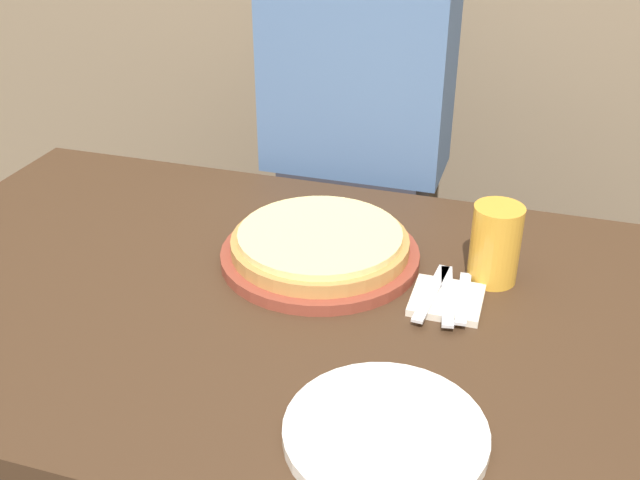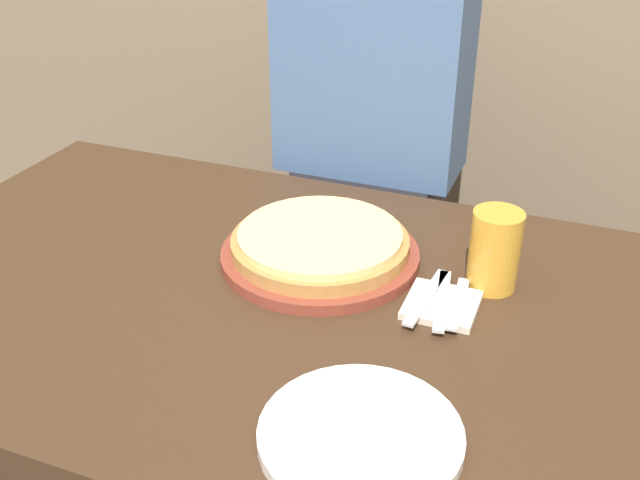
{
  "view_description": "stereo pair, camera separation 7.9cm",
  "coord_description": "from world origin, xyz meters",
  "px_view_note": "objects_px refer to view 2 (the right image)",
  "views": [
    {
      "loc": [
        0.3,
        -0.94,
        1.41
      ],
      "look_at": [
        -0.03,
        0.12,
        0.79
      ],
      "focal_mm": 42.0,
      "sensor_mm": 36.0,
      "label": 1
    },
    {
      "loc": [
        0.38,
        -0.91,
        1.41
      ],
      "look_at": [
        -0.03,
        0.12,
        0.79
      ],
      "focal_mm": 42.0,
      "sensor_mm": 36.0,
      "label": 2
    }
  ],
  "objects_px": {
    "dinner_plate": "(360,435)",
    "fork": "(426,297)",
    "spoon": "(458,304)",
    "pizza_on_board": "(320,247)",
    "beer_glass": "(495,247)",
    "dinner_knife": "(442,300)",
    "diner_person": "(369,195)"
  },
  "relations": [
    {
      "from": "spoon",
      "to": "fork",
      "type": "bearing_deg",
      "value": 180.0
    },
    {
      "from": "pizza_on_board",
      "to": "beer_glass",
      "type": "distance_m",
      "value": 0.29
    },
    {
      "from": "pizza_on_board",
      "to": "dinner_knife",
      "type": "height_order",
      "value": "pizza_on_board"
    },
    {
      "from": "fork",
      "to": "diner_person",
      "type": "xyz_separation_m",
      "value": [
        -0.27,
        0.53,
        -0.11
      ]
    },
    {
      "from": "dinner_plate",
      "to": "fork",
      "type": "height_order",
      "value": "dinner_plate"
    },
    {
      "from": "pizza_on_board",
      "to": "dinner_plate",
      "type": "xyz_separation_m",
      "value": [
        0.2,
        -0.39,
        -0.02
      ]
    },
    {
      "from": "pizza_on_board",
      "to": "beer_glass",
      "type": "height_order",
      "value": "beer_glass"
    },
    {
      "from": "dinner_plate",
      "to": "dinner_knife",
      "type": "xyz_separation_m",
      "value": [
        0.03,
        0.32,
        0.01
      ]
    },
    {
      "from": "diner_person",
      "to": "dinner_knife",
      "type": "bearing_deg",
      "value": -61.44
    },
    {
      "from": "spoon",
      "to": "diner_person",
      "type": "bearing_deg",
      "value": 120.59
    },
    {
      "from": "diner_person",
      "to": "fork",
      "type": "bearing_deg",
      "value": -63.55
    },
    {
      "from": "dinner_plate",
      "to": "fork",
      "type": "relative_size",
      "value": 1.48
    },
    {
      "from": "beer_glass",
      "to": "fork",
      "type": "xyz_separation_m",
      "value": [
        -0.08,
        -0.09,
        -0.06
      ]
    },
    {
      "from": "beer_glass",
      "to": "dinner_plate",
      "type": "height_order",
      "value": "beer_glass"
    },
    {
      "from": "beer_glass",
      "to": "dinner_knife",
      "type": "height_order",
      "value": "beer_glass"
    },
    {
      "from": "fork",
      "to": "pizza_on_board",
      "type": "bearing_deg",
      "value": 161.98
    },
    {
      "from": "pizza_on_board",
      "to": "spoon",
      "type": "bearing_deg",
      "value": -14.66
    },
    {
      "from": "fork",
      "to": "dinner_knife",
      "type": "distance_m",
      "value": 0.02
    },
    {
      "from": "fork",
      "to": "diner_person",
      "type": "relative_size",
      "value": 0.13
    },
    {
      "from": "beer_glass",
      "to": "pizza_on_board",
      "type": "bearing_deg",
      "value": -174.73
    },
    {
      "from": "pizza_on_board",
      "to": "dinner_knife",
      "type": "bearing_deg",
      "value": -16.17
    },
    {
      "from": "beer_glass",
      "to": "fork",
      "type": "relative_size",
      "value": 0.78
    },
    {
      "from": "spoon",
      "to": "diner_person",
      "type": "xyz_separation_m",
      "value": [
        -0.32,
        0.53,
        -0.11
      ]
    },
    {
      "from": "spoon",
      "to": "dinner_plate",
      "type": "bearing_deg",
      "value": -99.0
    },
    {
      "from": "fork",
      "to": "spoon",
      "type": "bearing_deg",
      "value": -0.0
    },
    {
      "from": "dinner_plate",
      "to": "pizza_on_board",
      "type": "bearing_deg",
      "value": 117.94
    },
    {
      "from": "dinner_knife",
      "to": "spoon",
      "type": "xyz_separation_m",
      "value": [
        0.02,
        0.0,
        0.0
      ]
    },
    {
      "from": "dinner_knife",
      "to": "diner_person",
      "type": "distance_m",
      "value": 0.62
    },
    {
      "from": "beer_glass",
      "to": "fork",
      "type": "height_order",
      "value": "beer_glass"
    },
    {
      "from": "pizza_on_board",
      "to": "dinner_knife",
      "type": "relative_size",
      "value": 2.01
    },
    {
      "from": "beer_glass",
      "to": "diner_person",
      "type": "bearing_deg",
      "value": 128.46
    },
    {
      "from": "beer_glass",
      "to": "fork",
      "type": "bearing_deg",
      "value": -131.92
    }
  ]
}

